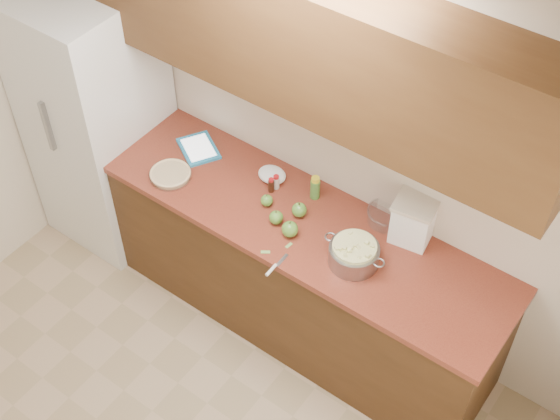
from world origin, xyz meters
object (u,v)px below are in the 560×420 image
Objects in this scene: pie at (170,174)px; colander at (354,254)px; flour_canister at (414,219)px; tablet at (199,149)px.

pie is 0.69× the size of colander.
flour_canister reaches higher than tablet.
colander reaches higher than pie.
colander is 1.22m from tablet.
pie is at bearing -162.62° from flour_canister.
pie is 0.76× the size of tablet.
colander is 0.38m from flour_canister.
flour_canister is at bearing 36.60° from tablet.
flour_canister is (1.34, 0.42, 0.12)m from pie.
pie is at bearing -55.45° from tablet.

